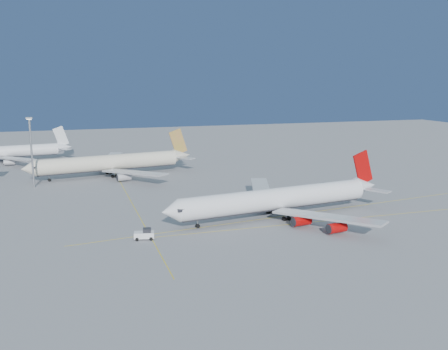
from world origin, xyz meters
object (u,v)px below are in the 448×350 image
at_px(airliner_virgin, 280,199).
at_px(airliner_third, 7,152).
at_px(airliner_etihad, 112,162).
at_px(pushback_tug, 145,234).
at_px(light_mast, 31,146).

distance_m(airliner_virgin, airliner_third, 143.17).
bearing_deg(airliner_virgin, airliner_third, 115.47).
relative_size(airliner_etihad, airliner_third, 1.15).
relative_size(pushback_tug, light_mast, 0.21).
xyz_separation_m(pushback_tug, light_mast, (-27.51, 67.60, 12.93)).
distance_m(airliner_virgin, airliner_etihad, 81.25).
height_order(airliner_third, pushback_tug, airliner_third).
xyz_separation_m(airliner_third, light_mast, (14.17, -59.72, 9.54)).
xyz_separation_m(airliner_virgin, airliner_etihad, (-37.60, 72.03, 0.21)).
relative_size(airliner_third, light_mast, 2.36).
xyz_separation_m(airliner_etihad, pushback_tug, (-0.13, -80.21, -3.97)).
relative_size(airliner_etihad, pushback_tug, 13.17).
relative_size(airliner_virgin, airliner_third, 1.18).
bearing_deg(airliner_virgin, pushback_tug, -175.98).
bearing_deg(airliner_virgin, light_mast, 129.46).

